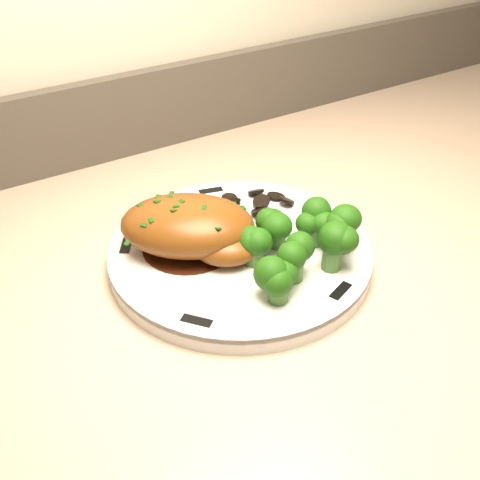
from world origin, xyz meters
TOP-DOWN VIEW (x-y plane):
  - plate at (0.03, 1.67)m, footprint 0.35×0.35m
  - rim_accent_0 at (0.06, 1.80)m, footprint 0.03×0.02m
  - rim_accent_1 at (-0.08, 1.74)m, footprint 0.03×0.03m
  - rim_accent_2 at (-0.07, 1.59)m, footprint 0.03×0.03m
  - rim_accent_3 at (0.08, 1.55)m, footprint 0.03×0.02m
  - rim_accent_4 at (0.16, 1.68)m, footprint 0.01×0.03m
  - gravy_pool at (-0.02, 1.70)m, footprint 0.10×0.10m
  - chicken_breast at (-0.01, 1.70)m, footprint 0.18×0.17m
  - mushroom_pile at (0.10, 1.73)m, footprint 0.09×0.07m
  - broccoli_florets at (0.07, 1.61)m, footprint 0.14×0.11m

SIDE VIEW (x-z plane):
  - plate at x=0.03m, z-range 0.88..0.90m
  - rim_accent_0 at x=0.06m, z-range 0.90..0.90m
  - rim_accent_1 at x=-0.08m, z-range 0.90..0.90m
  - rim_accent_2 at x=-0.07m, z-range 0.90..0.90m
  - rim_accent_3 at x=0.08m, z-range 0.90..0.90m
  - rim_accent_4 at x=0.16m, z-range 0.90..0.90m
  - gravy_pool at x=-0.02m, z-range 0.90..0.90m
  - mushroom_pile at x=0.10m, z-range 0.89..0.92m
  - broccoli_florets at x=0.07m, z-range 0.90..0.95m
  - chicken_breast at x=-0.01m, z-range 0.90..0.96m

